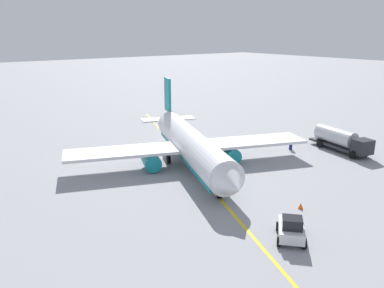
# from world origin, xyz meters

# --- Properties ---
(ground_plane) EXTENTS (400.00, 400.00, 0.00)m
(ground_plane) POSITION_xyz_m (0.00, 0.00, 0.00)
(ground_plane) COLOR #939399
(airplane) EXTENTS (31.35, 30.94, 9.75)m
(airplane) POSITION_xyz_m (-0.46, 0.17, 2.70)
(airplane) COLOR white
(airplane) RESTS_ON ground
(fuel_tanker) EXTENTS (10.18, 4.32, 3.15)m
(fuel_tanker) POSITION_xyz_m (7.25, 21.19, 1.72)
(fuel_tanker) COLOR #2D2D33
(fuel_tanker) RESTS_ON ground
(pushback_tug) EXTENTS (4.00, 4.05, 2.20)m
(pushback_tug) POSITION_xyz_m (19.52, -4.28, 1.01)
(pushback_tug) COLOR silver
(pushback_tug) RESTS_ON ground
(refueling_worker) EXTENTS (0.63, 0.61, 1.71)m
(refueling_worker) POSITION_xyz_m (2.55, 16.02, 0.82)
(refueling_worker) COLOR navy
(refueling_worker) RESTS_ON ground
(safety_cone_nose) EXTENTS (0.54, 0.54, 0.60)m
(safety_cone_nose) POSITION_xyz_m (16.21, 1.17, 0.30)
(safety_cone_nose) COLOR #F2590F
(safety_cone_nose) RESTS_ON ground
(taxi_line_marking) EXTENTS (63.69, 24.01, 0.01)m
(taxi_line_marking) POSITION_xyz_m (0.00, 0.00, 0.01)
(taxi_line_marking) COLOR yellow
(taxi_line_marking) RESTS_ON ground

